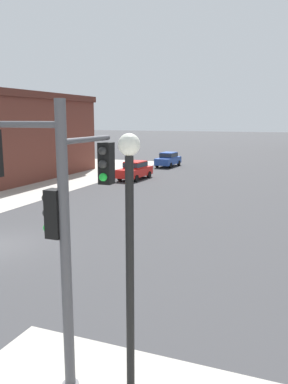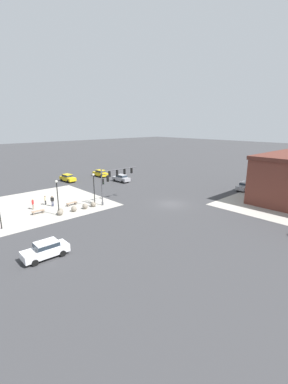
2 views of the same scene
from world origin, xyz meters
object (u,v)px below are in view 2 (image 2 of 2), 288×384
bollard_sphere_curb_a (93,204)px  car_cross_westbound (121,178)px  bollard_sphere_curb_d (60,211)px  street_lamp_corner_near (94,186)px  bench_mid_block (38,212)px  bench_near_signal (72,203)px  bollard_sphere_curb_b (85,206)px  pedestrian_near_bench (33,203)px  bollard_sphere_curb_c (74,209)px  car_cross_eastbound (68,178)px  bollard_sphere_curb_e (60,212)px  car_main_southbound_far (46,249)px  traffic_signal_main (112,179)px  pedestrian_walking_east (52,200)px  car_main_northbound_far (100,173)px  street_lamp_mid_sidewalk (57,194)px  car_parked_curb (245,186)px  pedestrian_at_curb (45,200)px

bollard_sphere_curb_a → car_cross_westbound: 18.49m
bollard_sphere_curb_d → street_lamp_corner_near: 6.34m
bench_mid_block → bench_near_signal: bearing=-176.4°
bollard_sphere_curb_b → pedestrian_near_bench: 7.96m
bollard_sphere_curb_c → car_cross_eastbound: bearing=-114.7°
bollard_sphere_curb_c → bollard_sphere_curb_e: bearing=2.7°
bollard_sphere_curb_e → bench_near_signal: size_ratio=0.45×
bench_near_signal → pedestrian_near_bench: size_ratio=1.05×
bench_near_signal → car_main_southbound_far: 17.10m
traffic_signal_main → pedestrian_near_bench: (10.97, -5.60, -3.13)m
bollard_sphere_curb_b → pedestrian_walking_east: size_ratio=0.48×
car_main_northbound_far → car_main_southbound_far: bearing=48.9°
pedestrian_walking_east → street_lamp_mid_sidewalk: size_ratio=0.33×
bench_mid_block → car_parked_curb: (-35.51, 14.05, 0.59)m
traffic_signal_main → bollard_sphere_curb_c: bearing=-3.9°
bollard_sphere_curb_b → street_lamp_corner_near: 3.41m
pedestrian_at_curb → car_main_northbound_far: size_ratio=0.35×
bollard_sphere_curb_a → pedestrian_at_curb: 8.03m
bollard_sphere_curb_b → car_cross_eastbound: 21.27m
bollard_sphere_curb_b → street_lamp_corner_near: size_ratio=0.15×
bollard_sphere_curb_a → bench_mid_block: (7.77, -2.61, -0.09)m
bollard_sphere_curb_b → bench_near_signal: size_ratio=0.45×
bollard_sphere_curb_e → street_lamp_corner_near: street_lamp_corner_near is taller
car_main_southbound_far → bench_near_signal: bearing=-125.9°
street_lamp_corner_near → street_lamp_mid_sidewalk: size_ratio=1.03×
bench_mid_block → car_cross_eastbound: (-13.54, -17.31, 0.59)m
traffic_signal_main → car_main_southbound_far: bearing=33.6°
pedestrian_at_curb → street_lamp_corner_near: bearing=130.6°
bollard_sphere_curb_d → pedestrian_near_bench: (2.15, -4.78, 0.59)m
bench_near_signal → car_main_southbound_far: car_main_southbound_far is taller
pedestrian_at_curb → car_cross_westbound: car_cross_westbound is taller
pedestrian_near_bench → car_main_southbound_far: 16.65m
bollard_sphere_curb_c → bench_near_signal: bollard_sphere_curb_c is taller
traffic_signal_main → car_cross_eastbound: bearing=-96.5°
bollard_sphere_curb_e → pedestrian_near_bench: (1.89, -5.24, 0.59)m
bench_mid_block → street_lamp_corner_near: (-7.97, 2.79, 3.05)m
bollard_sphere_curb_c → pedestrian_at_curb: (1.79, -6.15, 0.46)m
pedestrian_near_bench → street_lamp_mid_sidewalk: bearing=108.2°
bollard_sphere_curb_e → bollard_sphere_curb_a: bearing=-178.5°
bollard_sphere_curb_b → car_parked_curb: car_parked_curb is taller
car_main_northbound_far → car_main_southbound_far: size_ratio=1.00×
pedestrian_at_curb → car_main_southbound_far: car_main_southbound_far is taller
bench_near_signal → car_cross_westbound: 18.77m
bollard_sphere_curb_c → pedestrian_near_bench: pedestrian_near_bench is taller
traffic_signal_main → bollard_sphere_curb_b: (4.93, -0.45, -3.71)m
bench_near_signal → pedestrian_walking_east: size_ratio=1.06×
pedestrian_at_curb → car_cross_eastbound: 17.63m
traffic_signal_main → bollard_sphere_curb_e: 9.82m
street_lamp_corner_near → pedestrian_near_bench: bearing=-34.2°
bollard_sphere_curb_a → car_cross_westbound: (-14.56, -11.39, 0.50)m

